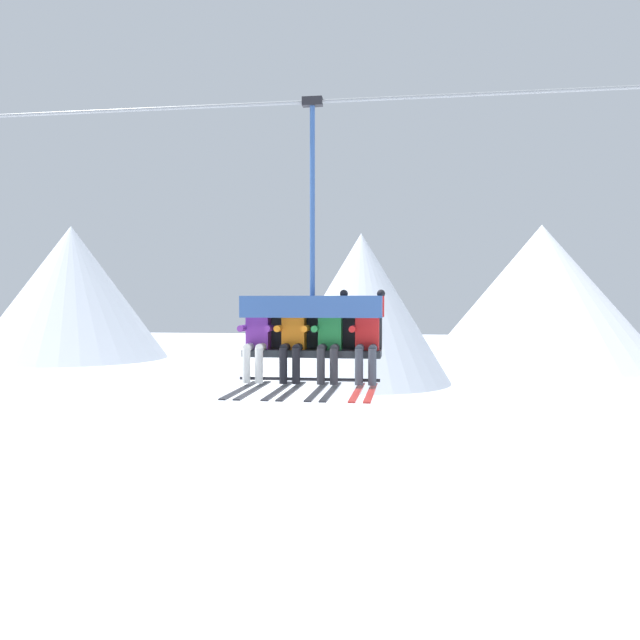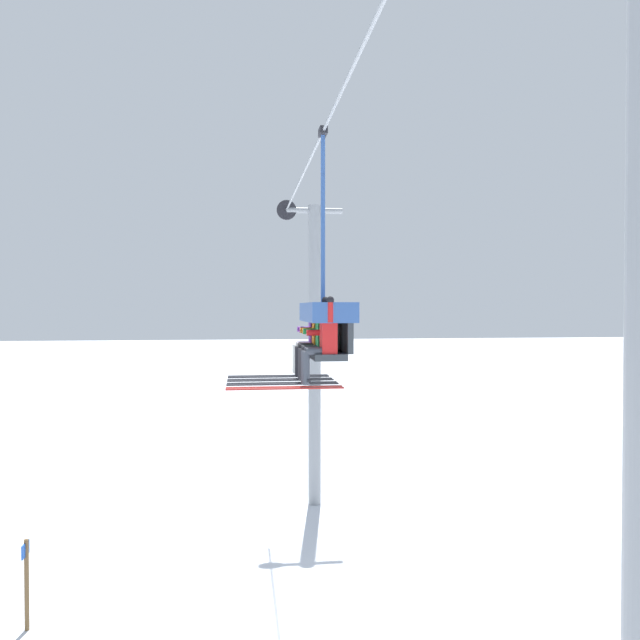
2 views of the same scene
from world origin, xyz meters
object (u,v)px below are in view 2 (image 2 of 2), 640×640
object	(u,v)px
lift_tower_near	(314,347)
skier_green	(316,339)
chairlift_chair	(327,319)
skier_purple	(308,337)
skier_red	(320,341)
trail_sign	(26,579)
skier_orange	(312,339)

from	to	relation	value
lift_tower_near	skier_green	size ratio (longest dim) A/B	5.12
chairlift_chair	skier_purple	size ratio (longest dim) A/B	2.30
lift_tower_near	chairlift_chair	distance (m)	8.02
skier_purple	skier_green	world-z (taller)	skier_green
lift_tower_near	skier_red	xyz separation A→B (m)	(8.71, -0.92, 0.65)
lift_tower_near	trail_sign	bearing A→B (deg)	-42.47
chairlift_chair	skier_purple	bearing A→B (deg)	-164.03
skier_green	trail_sign	distance (m)	6.74
trail_sign	skier_orange	bearing A→B (deg)	74.68
lift_tower_near	skier_green	world-z (taller)	lift_tower_near
skier_purple	skier_red	distance (m)	1.54
skier_orange	trail_sign	world-z (taller)	skier_orange
lift_tower_near	skier_red	size ratio (longest dim) A/B	5.12
lift_tower_near	chairlift_chair	xyz separation A→B (m)	(7.93, -0.71, 0.96)
skier_red	trail_sign	world-z (taller)	skier_red
chairlift_chair	skier_red	size ratio (longest dim) A/B	2.30
chairlift_chair	skier_purple	distance (m)	0.87
skier_green	skier_red	size ratio (longest dim) A/B	1.00
trail_sign	skier_purple	bearing A→B (deg)	80.42
chairlift_chair	skier_red	distance (m)	0.86
skier_green	trail_sign	xyz separation A→B (m)	(-1.85, -4.88, -4.26)
lift_tower_near	chairlift_chair	bearing A→B (deg)	-5.12
skier_purple	trail_sign	distance (m)	6.51
lift_tower_near	trail_sign	distance (m)	9.33
chairlift_chair	trail_sign	world-z (taller)	chairlift_chair
skier_purple	skier_red	bearing A→B (deg)	0.25
skier_purple	skier_green	xyz separation A→B (m)	(1.03, 0.01, 0.02)
skier_red	trail_sign	size ratio (longest dim) A/B	1.06
chairlift_chair	skier_red	bearing A→B (deg)	-15.44
chairlift_chair	skier_red	world-z (taller)	chairlift_chair
skier_red	trail_sign	bearing A→B (deg)	-115.84
lift_tower_near	skier_orange	size ratio (longest dim) A/B	5.12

